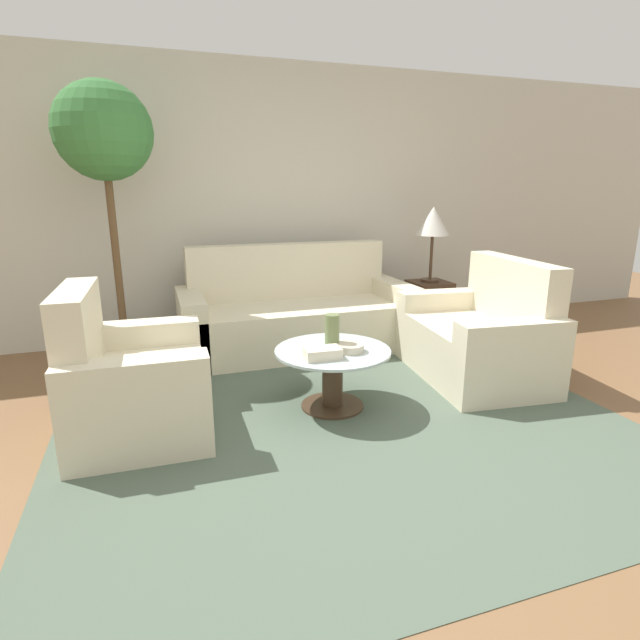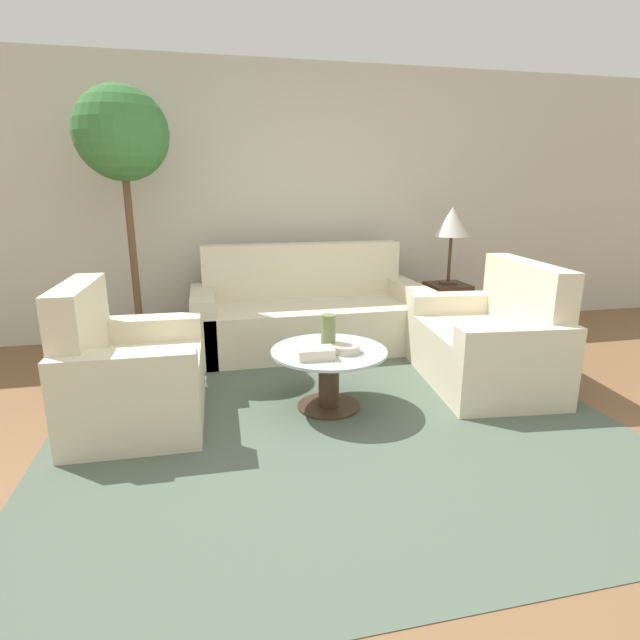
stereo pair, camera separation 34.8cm
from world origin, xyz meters
name	(u,v)px [view 2 (the right image)]	position (x,y,z in m)	size (l,w,h in m)	color
ground_plane	(363,467)	(0.00, 0.00, 0.00)	(14.00, 14.00, 0.00)	brown
wall_back	(281,203)	(0.00, 2.77, 1.30)	(10.00, 0.06, 2.60)	beige
rug	(328,407)	(0.00, 0.77, 0.00)	(3.48, 3.54, 0.01)	#4C5B4C
sofa_main	(308,316)	(0.13, 2.13, 0.29)	(2.08, 0.85, 0.94)	beige
armchair	(127,378)	(-1.28, 0.85, 0.29)	(0.80, 0.99, 0.90)	beige
loveseat	(491,345)	(1.31, 0.96, 0.29)	(0.93, 1.32, 0.92)	beige
coffee_table	(328,370)	(0.00, 0.77, 0.27)	(0.77, 0.77, 0.41)	#422D1E
side_table	(446,311)	(1.52, 2.10, 0.27)	(0.37, 0.37, 0.54)	#422D1E
table_lamp	(452,224)	(1.52, 2.10, 1.11)	(0.32, 0.32, 0.73)	#422D1E
potted_plant	(124,162)	(-1.35, 2.15, 1.64)	(0.73, 0.73, 2.22)	#3D3833
vase	(328,332)	(-0.01, 0.77, 0.53)	(0.10, 0.10, 0.24)	#6B7A4C
bowl	(345,349)	(0.09, 0.69, 0.44)	(0.18, 0.18, 0.05)	beige
book_stack	(316,353)	(-0.12, 0.62, 0.45)	(0.23, 0.15, 0.07)	beige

